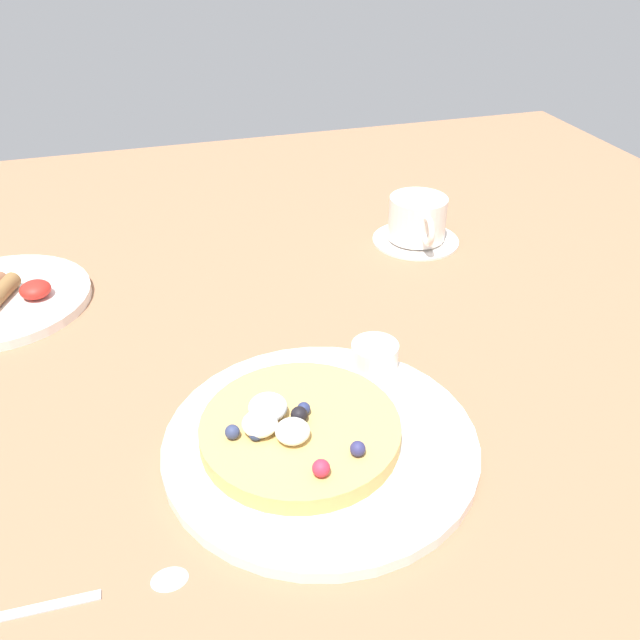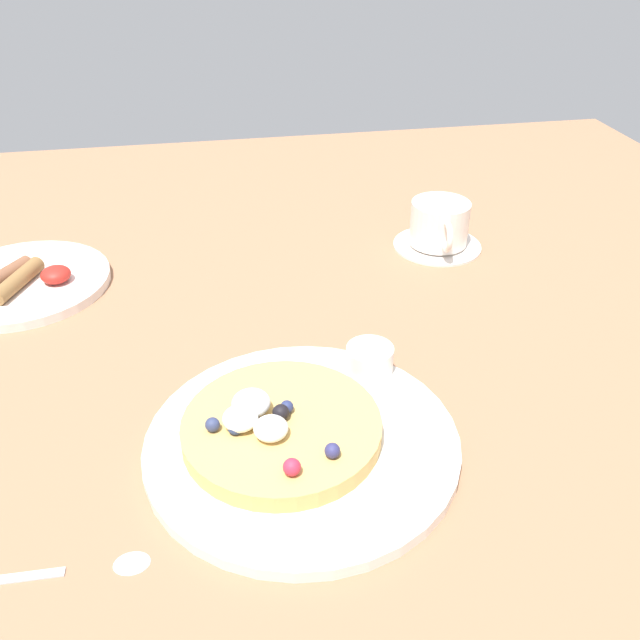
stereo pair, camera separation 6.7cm
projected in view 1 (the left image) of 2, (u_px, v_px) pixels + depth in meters
The scene contains 7 objects.
ground_plane at pixel (269, 376), 73.40cm from camera, with size 165.51×154.46×3.00cm, color #94674A.
pancake_plate at pixel (321, 443), 61.56cm from camera, with size 28.91×28.91×1.25cm, color white.
pancake_with_berries at pixel (296, 430), 60.52cm from camera, with size 18.31×18.31×3.92cm.
syrup_ramekin at pixel (375, 356), 69.46cm from camera, with size 4.90×4.90×2.86cm.
coffee_saucer at pixel (416, 239), 97.67cm from camera, with size 12.54×12.54×0.67cm, color silver.
coffee_cup at pixel (418, 218), 95.63cm from camera, with size 8.25×11.35×6.11cm.
teaspoon at pixel (117, 589), 49.18cm from camera, with size 16.28×2.20×0.60cm.
Camera 1 is at (-11.33, -57.32, 43.70)cm, focal length 37.55 mm.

